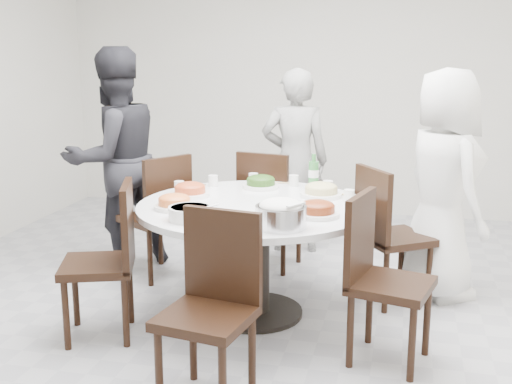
% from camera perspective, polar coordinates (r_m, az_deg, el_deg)
% --- Properties ---
extents(floor, '(6.00, 6.00, 0.01)m').
position_cam_1_polar(floor, '(4.14, 3.44, -12.00)').
color(floor, '#A2A2A7').
rests_on(floor, ground).
extents(wall_back, '(6.00, 0.01, 2.80)m').
position_cam_1_polar(wall_back, '(6.74, 8.08, 9.85)').
color(wall_back, silver).
rests_on(wall_back, ground).
extents(dining_table, '(1.50, 1.50, 0.75)m').
position_cam_1_polar(dining_table, '(4.20, -0.16, -6.07)').
color(dining_table, white).
rests_on(dining_table, floor).
extents(chair_ne, '(0.58, 0.58, 0.95)m').
position_cam_1_polar(chair_ne, '(4.50, 12.29, -3.74)').
color(chair_ne, black).
rests_on(chair_ne, floor).
extents(chair_n, '(0.49, 0.49, 0.95)m').
position_cam_1_polar(chair_n, '(5.09, 1.40, -1.51)').
color(chair_n, black).
rests_on(chair_n, floor).
extents(chair_nw, '(0.58, 0.58, 0.95)m').
position_cam_1_polar(chair_nw, '(4.96, -9.03, -2.07)').
color(chair_nw, black).
rests_on(chair_nw, floor).
extents(chair_sw, '(0.54, 0.54, 0.95)m').
position_cam_1_polar(chair_sw, '(3.98, -13.94, -6.04)').
color(chair_sw, black).
rests_on(chair_sw, floor).
extents(chair_s, '(0.49, 0.49, 0.95)m').
position_cam_1_polar(chair_s, '(3.17, -4.48, -10.67)').
color(chair_s, black).
rests_on(chair_s, floor).
extents(chair_se, '(0.51, 0.51, 0.95)m').
position_cam_1_polar(chair_se, '(3.64, 11.95, -7.77)').
color(chair_se, black).
rests_on(chair_se, floor).
extents(diner_right, '(0.83, 0.93, 1.60)m').
position_cam_1_polar(diner_right, '(4.62, 16.29, 0.62)').
color(diner_right, white).
rests_on(diner_right, floor).
extents(diner_middle, '(0.62, 0.46, 1.56)m').
position_cam_1_polar(diner_middle, '(5.47, 3.48, 2.76)').
color(diner_middle, black).
rests_on(diner_middle, floor).
extents(diner_left, '(1.03, 1.07, 1.74)m').
position_cam_1_polar(diner_left, '(5.16, -12.45, 2.85)').
color(diner_left, black).
rests_on(diner_left, floor).
extents(dish_greens, '(0.26, 0.26, 0.07)m').
position_cam_1_polar(dish_greens, '(4.56, 0.43, 0.76)').
color(dish_greens, white).
rests_on(dish_greens, dining_table).
extents(dish_pale, '(0.28, 0.28, 0.08)m').
position_cam_1_polar(dish_pale, '(4.32, 5.81, 0.09)').
color(dish_pale, white).
rests_on(dish_pale, dining_table).
extents(dish_orange, '(0.27, 0.27, 0.07)m').
position_cam_1_polar(dish_orange, '(4.34, -5.89, 0.10)').
color(dish_orange, white).
rests_on(dish_orange, dining_table).
extents(dish_redbrown, '(0.27, 0.27, 0.07)m').
position_cam_1_polar(dish_redbrown, '(3.82, 5.45, -1.66)').
color(dish_redbrown, white).
rests_on(dish_redbrown, dining_table).
extents(dish_tofu, '(0.26, 0.26, 0.07)m').
position_cam_1_polar(dish_tofu, '(4.01, -7.27, -1.02)').
color(dish_tofu, white).
rests_on(dish_tofu, dining_table).
extents(rice_bowl, '(0.29, 0.29, 0.12)m').
position_cam_1_polar(rice_bowl, '(3.57, 2.23, -2.21)').
color(rice_bowl, silver).
rests_on(rice_bowl, dining_table).
extents(soup_bowl, '(0.26, 0.26, 0.08)m').
position_cam_1_polar(soup_bowl, '(3.74, -5.86, -1.89)').
color(soup_bowl, white).
rests_on(soup_bowl, dining_table).
extents(beverage_bottle, '(0.07, 0.07, 0.25)m').
position_cam_1_polar(beverage_bottle, '(4.55, 5.14, 1.85)').
color(beverage_bottle, '#317C38').
rests_on(beverage_bottle, dining_table).
extents(tea_cups, '(0.07, 0.07, 0.08)m').
position_cam_1_polar(tea_cups, '(4.64, 1.74, 1.06)').
color(tea_cups, white).
rests_on(tea_cups, dining_table).
extents(chopsticks, '(0.24, 0.04, 0.01)m').
position_cam_1_polar(chopsticks, '(4.71, 1.38, 0.82)').
color(chopsticks, tan).
rests_on(chopsticks, dining_table).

